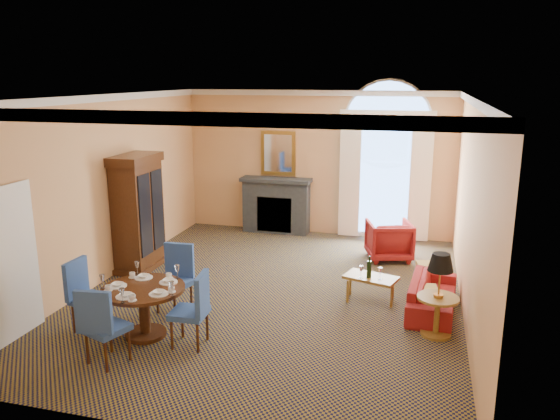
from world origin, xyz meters
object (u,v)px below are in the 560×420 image
(sofa, at_px, (433,295))
(coffee_table, at_px, (371,278))
(armoire, at_px, (138,214))
(side_table, at_px, (439,285))
(dining_table, at_px, (144,299))
(armchair, at_px, (389,240))

(sofa, distance_m, coffee_table, 0.97)
(armoire, relative_size, side_table, 1.83)
(armoire, bearing_deg, dining_table, -59.96)
(dining_table, distance_m, side_table, 4.03)
(side_table, bearing_deg, sofa, 93.33)
(sofa, relative_size, coffee_table, 1.84)
(armoire, bearing_deg, sofa, -6.21)
(armoire, distance_m, coffee_table, 4.39)
(armchair, relative_size, coffee_table, 0.92)
(dining_table, xyz_separation_m, coffee_table, (2.88, 2.01, -0.15))
(side_table, bearing_deg, armchair, 105.52)
(sofa, bearing_deg, coffee_table, 88.69)
(armchair, bearing_deg, sofa, 92.71)
(armoire, height_order, sofa, armoire)
(armchair, xyz_separation_m, coffee_table, (-0.13, -2.18, 0.01))
(armoire, xyz_separation_m, coffee_table, (4.32, -0.48, -0.63))
(coffee_table, bearing_deg, dining_table, -128.17)
(dining_table, bearing_deg, side_table, 15.19)
(armoire, bearing_deg, coffee_table, -6.32)
(coffee_table, bearing_deg, sofa, 11.16)
(dining_table, xyz_separation_m, sofa, (3.83, 1.91, -0.30))
(sofa, height_order, side_table, side_table)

